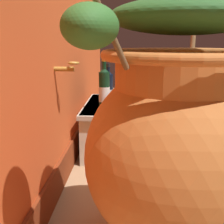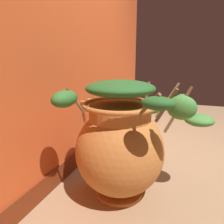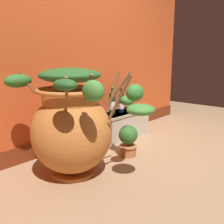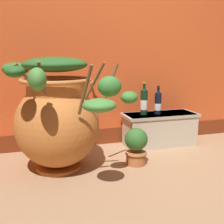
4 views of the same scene
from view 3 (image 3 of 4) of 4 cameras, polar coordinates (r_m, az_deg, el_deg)
ground_plane at (r=2.45m, az=9.93°, el=-12.88°), size 7.00×7.00×0.00m
back_wall at (r=3.03m, az=-9.57°, el=16.94°), size 4.40×0.33×2.60m
terracotta_urn at (r=2.23m, az=-8.81°, el=-2.71°), size 1.08×1.04×0.95m
stone_ledge at (r=3.32m, az=2.33°, el=-2.54°), size 0.79×0.33×0.35m
wine_bottle_left at (r=3.12m, az=0.08°, el=2.21°), size 0.08×0.08×0.35m
wine_bottle_middle at (r=3.23m, az=2.10°, el=2.19°), size 0.07×0.07×0.30m
potted_shrub at (r=2.71m, az=3.63°, el=-6.25°), size 0.20×0.20×0.33m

